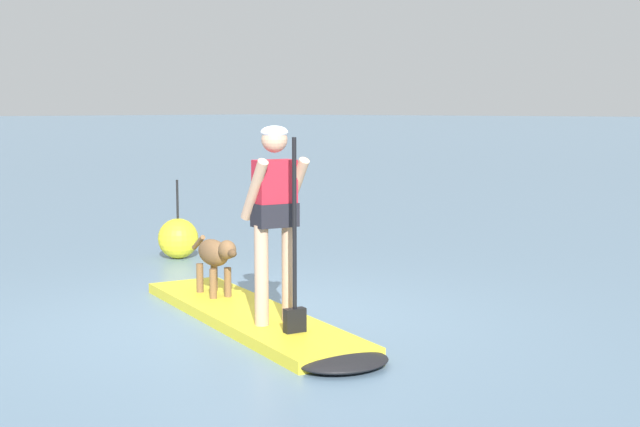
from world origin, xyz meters
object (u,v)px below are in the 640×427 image
person_paddler (276,210)px  marker_buoy (178,238)px  dog (215,255)px  paddleboard (260,321)px

person_paddler → marker_buoy: (-3.62, 1.98, -0.82)m
person_paddler → dog: 1.44m
dog → marker_buoy: 2.84m
paddleboard → person_paddler: 1.08m
paddleboard → person_paddler: size_ratio=2.15×
paddleboard → marker_buoy: marker_buoy is taller
dog → paddleboard: bearing=-19.7°
dog → person_paddler: bearing=-19.7°
dog → marker_buoy: marker_buoy is taller
person_paddler → dog: bearing=160.3°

